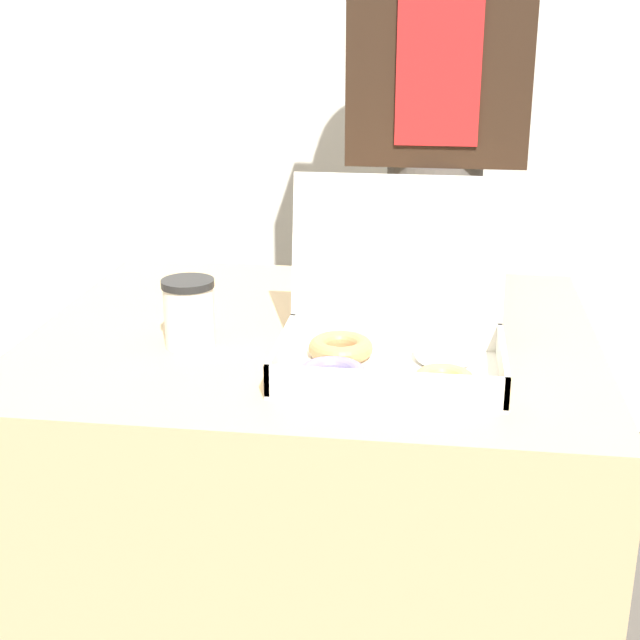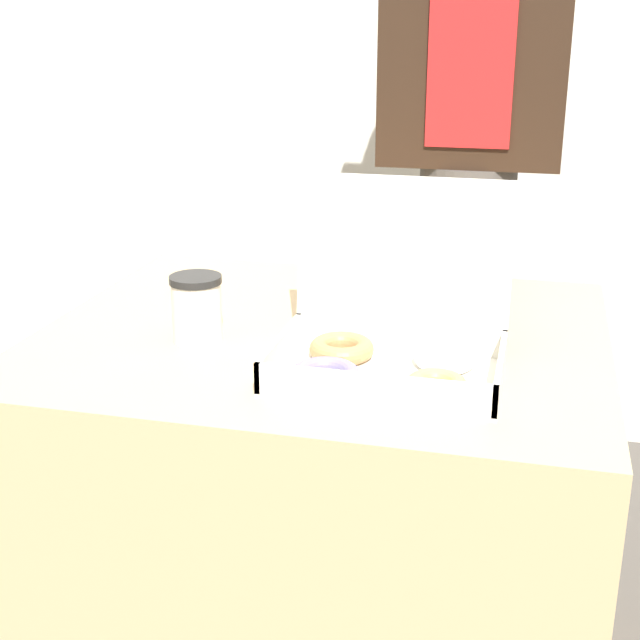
% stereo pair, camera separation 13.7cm
% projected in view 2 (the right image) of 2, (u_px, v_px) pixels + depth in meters
% --- Properties ---
extents(wall_back, '(10.00, 0.05, 2.60)m').
position_uv_depth(wall_back, '(432.00, 5.00, 2.56)').
color(wall_back, beige).
rests_on(wall_back, ground_plane).
extents(table, '(0.96, 0.81, 0.76)m').
position_uv_depth(table, '(323.00, 521.00, 1.67)').
color(table, tan).
rests_on(table, ground_plane).
extents(donut_box, '(0.34, 0.28, 0.28)m').
position_uv_depth(donut_box, '(388.00, 343.00, 1.35)').
color(donut_box, silver).
rests_on(donut_box, table).
extents(coffee_cup, '(0.09, 0.09, 0.11)m').
position_uv_depth(coffee_cup, '(197.00, 308.00, 1.48)').
color(coffee_cup, silver).
rests_on(coffee_cup, table).
extents(person_customer, '(0.38, 0.21, 1.79)m').
position_uv_depth(person_customer, '(469.00, 156.00, 1.93)').
color(person_customer, '#4C4742').
rests_on(person_customer, ground_plane).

